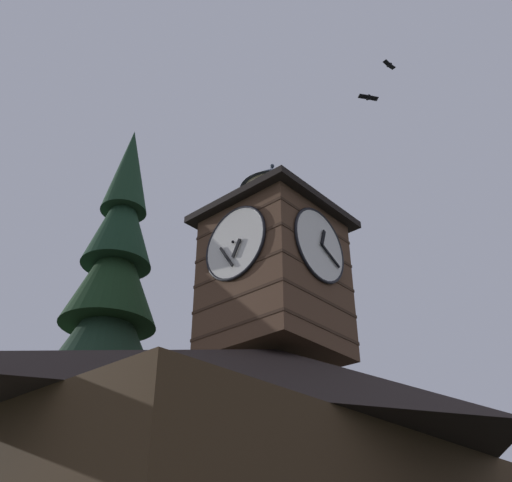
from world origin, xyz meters
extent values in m
pyramid|color=black|center=(-1.75, -0.07, 5.58)|extent=(16.20, 9.47, 3.05)
cube|color=brown|center=(-2.55, -0.76, 9.59)|extent=(3.77, 3.77, 4.96)
cube|color=#3C291C|center=(-2.55, -0.76, 7.70)|extent=(3.81, 3.81, 0.10)
cube|color=#3C291C|center=(-2.55, -0.76, 8.63)|extent=(3.81, 3.81, 0.10)
cube|color=#3C291C|center=(-2.55, -0.76, 9.56)|extent=(3.81, 3.81, 0.10)
cube|color=#3C291C|center=(-2.55, -0.76, 10.49)|extent=(3.81, 3.81, 0.10)
cube|color=#3C291C|center=(-2.55, -0.76, 11.42)|extent=(3.81, 3.81, 0.10)
cylinder|color=white|center=(-2.55, 1.15, 10.51)|extent=(2.51, 0.10, 2.51)
torus|color=black|center=(-2.55, 1.18, 10.51)|extent=(2.61, 0.10, 2.61)
cube|color=black|center=(-2.65, 1.25, 10.81)|extent=(0.31, 0.04, 0.64)
cube|color=black|center=(-3.01, 1.25, 10.27)|extent=(0.95, 0.04, 0.54)
sphere|color=black|center=(-2.55, 1.26, 10.51)|extent=(0.10, 0.10, 0.10)
cylinder|color=white|center=(-0.64, -0.76, 10.51)|extent=(0.10, 2.51, 2.51)
torus|color=black|center=(-0.61, -0.76, 10.51)|extent=(0.10, 2.61, 2.61)
cube|color=black|center=(-0.54, -0.61, 10.23)|extent=(0.04, 0.41, 0.61)
cube|color=black|center=(-0.54, -1.05, 10.08)|extent=(0.04, 0.64, 0.90)
sphere|color=black|center=(-0.53, -0.76, 10.51)|extent=(0.10, 0.10, 0.10)
cube|color=black|center=(-2.55, -0.76, 12.19)|extent=(4.47, 4.47, 0.25)
cylinder|color=beige|center=(-2.55, -0.76, 12.95)|extent=(2.15, 2.15, 1.27)
cylinder|color=#2D2319|center=(-2.55, -0.76, 12.53)|extent=(2.21, 2.21, 0.10)
cylinder|color=#2D2319|center=(-2.55, -0.76, 12.95)|extent=(2.21, 2.21, 0.10)
cylinder|color=#2D2319|center=(-2.55, -0.76, 13.37)|extent=(2.21, 2.21, 0.10)
cone|color=#384251|center=(-2.55, -0.76, 14.10)|extent=(2.45, 2.45, 1.02)
sphere|color=#2D3847|center=(-2.55, -0.76, 14.71)|extent=(0.16, 0.16, 0.16)
cone|color=#18361B|center=(-0.31, -6.92, 5.98)|extent=(5.23, 5.23, 3.61)
cone|color=#1B3222|center=(-0.31, -6.92, 8.98)|extent=(4.39, 4.39, 4.57)
cone|color=#19341A|center=(-0.31, -6.92, 11.39)|extent=(3.56, 3.56, 4.37)
cone|color=#193521|center=(-0.31, -6.92, 13.78)|extent=(2.72, 2.72, 4.13)
cone|color=#1B3722|center=(-0.31, -6.92, 16.40)|extent=(1.89, 1.89, 4.32)
sphere|color=silver|center=(-20.30, -26.07, 13.62)|extent=(1.92, 1.92, 1.92)
ellipsoid|color=black|center=(-6.12, 2.94, 20.32)|extent=(0.18, 0.29, 0.15)
cube|color=black|center=(-6.28, 2.97, 20.32)|extent=(0.36, 0.23, 0.07)
cube|color=black|center=(-5.95, 2.92, 20.32)|extent=(0.36, 0.23, 0.07)
ellipsoid|color=black|center=(-2.02, 3.82, 14.85)|extent=(0.25, 0.28, 0.14)
cube|color=black|center=(-1.88, 3.73, 14.85)|extent=(0.37, 0.33, 0.04)
cube|color=black|center=(-2.15, 3.92, 14.85)|extent=(0.37, 0.33, 0.04)
camera|label=1|loc=(10.61, 10.20, 1.45)|focal=39.82mm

